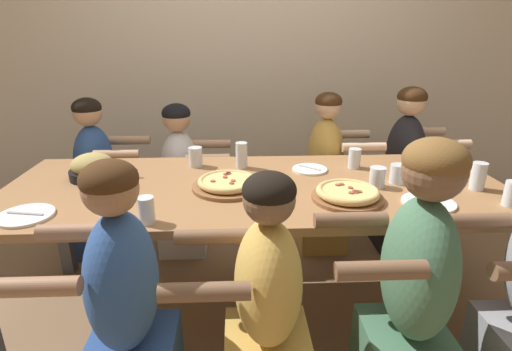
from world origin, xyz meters
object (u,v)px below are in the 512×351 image
at_px(drinking_glass_a, 377,178).
at_px(drinking_glass_g, 478,178).
at_px(pizza_board_second, 228,183).
at_px(empty_plate_a, 310,169).
at_px(diner_far_left, 99,186).
at_px(drinking_glass_f, 242,157).
at_px(drinking_glass_c, 196,158).
at_px(drinking_glass_d, 417,180).
at_px(pizza_board_main, 347,194).
at_px(cocktail_glass_blue, 398,175).
at_px(diner_far_midright, 324,181).
at_px(diner_far_midleft, 182,187).
at_px(empty_plate_b, 428,203).
at_px(empty_plate_c, 25,215).
at_px(drinking_glass_b, 146,211).
at_px(drinking_glass_e, 354,160).
at_px(diner_far_right, 402,176).
at_px(skillet_bowl, 93,168).
at_px(drinking_glass_h, 511,195).
at_px(diner_near_midright, 411,304).
at_px(diner_near_center, 266,324).
at_px(diner_near_midleft, 127,323).

relative_size(drinking_glass_a, drinking_glass_g, 0.75).
relative_size(pizza_board_second, empty_plate_a, 1.82).
bearing_deg(diner_far_left, drinking_glass_f, 66.21).
height_order(drinking_glass_c, drinking_glass_d, drinking_glass_d).
height_order(pizza_board_main, empty_plate_a, pizza_board_main).
relative_size(cocktail_glass_blue, diner_far_midright, 0.11).
relative_size(cocktail_glass_blue, diner_far_midleft, 0.12).
height_order(drinking_glass_d, drinking_glass_f, drinking_glass_f).
bearing_deg(empty_plate_b, empty_plate_c, -178.34).
relative_size(pizza_board_second, drinking_glass_b, 3.15).
bearing_deg(drinking_glass_a, diner_far_left, 155.36).
height_order(drinking_glass_e, diner_far_right, diner_far_right).
bearing_deg(skillet_bowl, drinking_glass_h, -12.71).
distance_m(pizza_board_main, skillet_bowl, 1.32).
distance_m(empty_plate_c, diner_near_midright, 1.59).
height_order(pizza_board_main, diner_near_center, diner_near_center).
relative_size(skillet_bowl, drinking_glass_f, 2.38).
distance_m(pizza_board_main, cocktail_glass_blue, 0.37).
distance_m(skillet_bowl, drinking_glass_g, 1.96).
bearing_deg(drinking_glass_g, drinking_glass_h, -78.90).
distance_m(drinking_glass_f, diner_near_center, 1.03).
distance_m(drinking_glass_h, diner_far_midleft, 1.93).
bearing_deg(diner_near_center, drinking_glass_b, 57.60).
relative_size(drinking_glass_a, diner_far_left, 0.09).
distance_m(drinking_glass_b, diner_far_right, 1.91).
height_order(drinking_glass_d, diner_far_midleft, diner_far_midleft).
bearing_deg(empty_plate_c, empty_plate_a, 22.18).
relative_size(drinking_glass_a, drinking_glass_f, 0.69).
bearing_deg(drinking_glass_c, diner_far_left, 151.24).
bearing_deg(pizza_board_second, empty_plate_a, 28.53).
bearing_deg(diner_far_midright, diner_near_midleft, -35.73).
bearing_deg(diner_near_midleft, drinking_glass_h, -76.32).
relative_size(drinking_glass_g, diner_far_midleft, 0.13).
relative_size(drinking_glass_f, diner_far_left, 0.13).
bearing_deg(diner_far_right, cocktail_glass_blue, -25.54).
relative_size(cocktail_glass_blue, diner_far_left, 0.11).
height_order(diner_far_right, diner_far_midleft, diner_far_right).
xyz_separation_m(drinking_glass_e, diner_near_midleft, (-1.07, -0.94, -0.30)).
bearing_deg(drinking_glass_d, empty_plate_c, -173.06).
height_order(diner_far_midleft, diner_far_midright, diner_far_midright).
xyz_separation_m(diner_far_midright, diner_near_midleft, (-1.01, -1.41, 0.01)).
bearing_deg(diner_far_left, diner_far_midright, 90.00).
relative_size(pizza_board_main, diner_near_midright, 0.28).
relative_size(empty_plate_b, drinking_glass_a, 2.30).
bearing_deg(cocktail_glass_blue, empty_plate_b, -81.05).
bearing_deg(drinking_glass_g, drinking_glass_d, 179.79).
bearing_deg(pizza_board_main, diner_near_midright, -75.75).
distance_m(drinking_glass_g, diner_far_right, 0.86).
distance_m(drinking_glass_g, diner_near_midleft, 1.72).
xyz_separation_m(diner_far_midleft, diner_far_midright, (1.00, -0.00, 0.03)).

